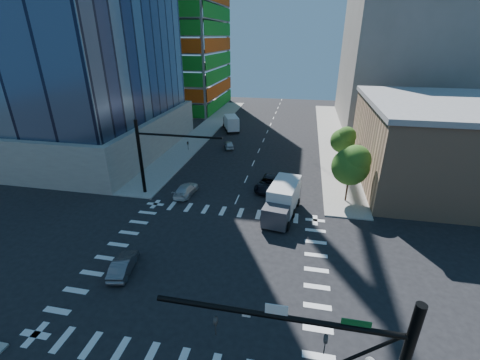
# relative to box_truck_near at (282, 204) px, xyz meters

# --- Properties ---
(ground) EXTENTS (160.00, 160.00, 0.00)m
(ground) POSITION_rel_box_truck_near_xyz_m (-5.40, -9.11, -1.53)
(ground) COLOR black
(ground) RESTS_ON ground
(road_markings) EXTENTS (20.00, 20.00, 0.01)m
(road_markings) POSITION_rel_box_truck_near_xyz_m (-5.40, -9.11, -1.53)
(road_markings) COLOR silver
(road_markings) RESTS_ON ground
(sidewalk_ne) EXTENTS (5.00, 60.00, 0.15)m
(sidewalk_ne) POSITION_rel_box_truck_near_xyz_m (7.10, 30.89, -1.46)
(sidewalk_ne) COLOR gray
(sidewalk_ne) RESTS_ON ground
(sidewalk_nw) EXTENTS (5.00, 60.00, 0.15)m
(sidewalk_nw) POSITION_rel_box_truck_near_xyz_m (-17.90, 30.89, -1.46)
(sidewalk_nw) COLOR gray
(sidewalk_nw) RESTS_ON ground
(construction_building) EXTENTS (25.16, 34.50, 70.60)m
(construction_building) POSITION_rel_box_truck_near_xyz_m (-32.81, 52.82, 23.08)
(construction_building) COLOR gray
(construction_building) RESTS_ON ground
(commercial_building) EXTENTS (20.50, 22.50, 10.60)m
(commercial_building) POSITION_rel_box_truck_near_xyz_m (19.60, 12.89, 3.78)
(commercial_building) COLOR tan
(commercial_building) RESTS_ON ground
(bg_building_ne) EXTENTS (24.00, 30.00, 28.00)m
(bg_building_ne) POSITION_rel_box_truck_near_xyz_m (21.60, 45.89, 12.47)
(bg_building_ne) COLOR slate
(bg_building_ne) RESTS_ON ground
(signal_mast_nw) EXTENTS (10.20, 0.40, 9.00)m
(signal_mast_nw) POSITION_rel_box_truck_near_xyz_m (-15.40, 2.39, 3.96)
(signal_mast_nw) COLOR black
(signal_mast_nw) RESTS_ON sidewalk_nw
(tree_south) EXTENTS (4.16, 4.16, 6.82)m
(tree_south) POSITION_rel_box_truck_near_xyz_m (7.23, 4.80, 3.15)
(tree_south) COLOR #382316
(tree_south) RESTS_ON sidewalk_ne
(tree_north) EXTENTS (3.54, 3.52, 5.78)m
(tree_north) POSITION_rel_box_truck_near_xyz_m (7.53, 16.80, 2.45)
(tree_north) COLOR #382316
(tree_north) RESTS_ON sidewalk_ne
(car_nb_far) EXTENTS (3.54, 5.82, 1.51)m
(car_nb_far) POSITION_rel_box_truck_near_xyz_m (-2.09, 6.58, -0.78)
(car_nb_far) COLOR black
(car_nb_far) RESTS_ON ground
(car_sb_near) EXTENTS (2.17, 4.68, 1.32)m
(car_sb_near) POSITION_rel_box_truck_near_xyz_m (-11.74, 2.92, -0.87)
(car_sb_near) COLOR silver
(car_sb_near) RESTS_ON ground
(car_sb_mid) EXTENTS (2.60, 4.02, 1.27)m
(car_sb_mid) POSITION_rel_box_truck_near_xyz_m (-10.66, 21.24, -0.90)
(car_sb_mid) COLOR silver
(car_sb_mid) RESTS_ON ground
(car_sb_cross) EXTENTS (2.11, 4.21, 1.33)m
(car_sb_cross) POSITION_rel_box_truck_near_xyz_m (-11.89, -11.39, -0.87)
(car_sb_cross) COLOR #545459
(car_sb_cross) RESTS_ON ground
(box_truck_near) EXTENTS (3.80, 6.96, 3.47)m
(box_truck_near) POSITION_rel_box_truck_near_xyz_m (0.00, 0.00, 0.00)
(box_truck_near) COLOR black
(box_truck_near) RESTS_ON ground
(box_truck_far) EXTENTS (4.56, 6.42, 3.10)m
(box_truck_far) POSITION_rel_box_truck_near_xyz_m (-12.88, 32.48, -0.16)
(box_truck_far) COLOR black
(box_truck_far) RESTS_ON ground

